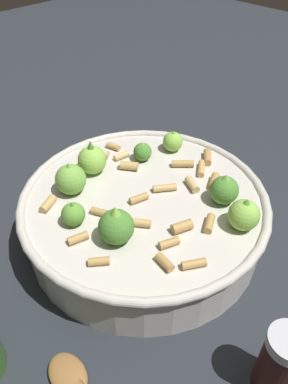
% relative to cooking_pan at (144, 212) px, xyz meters
% --- Properties ---
extents(ground_plane, '(2.40, 2.40, 0.00)m').
position_rel_cooking_pan_xyz_m(ground_plane, '(-0.00, 0.00, -0.04)').
color(ground_plane, '#23282D').
extents(cooking_pan, '(0.34, 0.34, 0.12)m').
position_rel_cooking_pan_xyz_m(cooking_pan, '(0.00, 0.00, 0.00)').
color(cooking_pan, beige).
rests_on(cooking_pan, ground).
extents(pepper_shaker, '(0.04, 0.04, 0.09)m').
position_rel_cooking_pan_xyz_m(pepper_shaker, '(0.06, 0.24, 0.00)').
color(pepper_shaker, '#33140F').
rests_on(pepper_shaker, ground).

